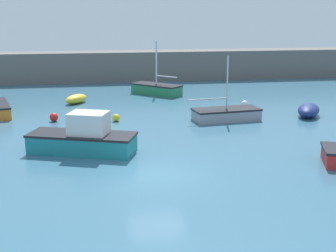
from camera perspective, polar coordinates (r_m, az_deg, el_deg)
name	(u,v)px	position (r m, az deg, el deg)	size (l,w,h in m)	color
ground_plane	(156,177)	(20.72, -1.44, -6.21)	(120.00, 120.00, 0.20)	#38667F
harbor_breakwater	(119,66)	(47.90, -5.97, 7.28)	(59.72, 2.95, 2.94)	#66605B
sailboat_short_mast	(226,114)	(30.85, 7.11, 1.46)	(4.95, 2.28, 4.20)	gray
sailboat_twin_hulled	(157,89)	(39.85, -1.40, 4.54)	(4.29, 4.22, 4.52)	#287A4C
cabin_cruiser_white	(84,138)	(23.97, -10.23, -1.50)	(5.71, 3.61, 2.10)	teal
fishing_dinghy_green	(76,99)	(36.81, -11.12, 3.27)	(2.14, 2.39, 0.70)	yellow
open_tender_yellow	(309,110)	(33.08, 16.76, 1.86)	(2.69, 3.19, 0.85)	navy
mooring_buoy_yellow	(116,118)	(30.48, -6.35, 1.02)	(0.49, 0.49, 0.49)	yellow
mooring_buoy_white	(244,104)	(35.34, 9.31, 2.72)	(0.47, 0.47, 0.47)	white
mooring_buoy_red	(54,117)	(31.17, -13.74, 1.05)	(0.55, 0.55, 0.55)	red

